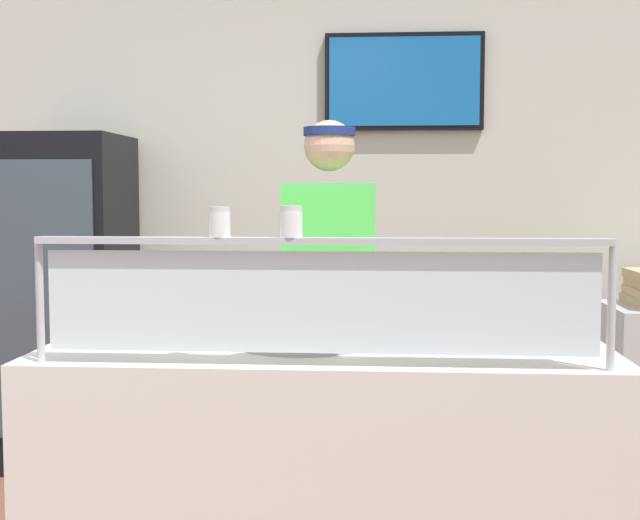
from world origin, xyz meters
TOP-DOWN VIEW (x-y plane):
  - shop_rear_unit at (0.95, 2.48)m, footprint 6.28×0.13m
  - serving_counter at (0.94, 0.37)m, footprint 1.88×0.73m
  - sneeze_guard at (0.94, 0.06)m, footprint 1.71×0.06m
  - pizza_tray at (0.86, 0.42)m, footprint 0.47×0.47m
  - pizza_server at (0.86, 0.40)m, footprint 0.14×0.29m
  - parmesan_shaker at (0.65, 0.06)m, footprint 0.06×0.06m
  - pepper_flake_shaker at (0.86, 0.06)m, footprint 0.07×0.07m
  - worker_figure at (0.91, 1.10)m, footprint 0.41×0.50m
  - drink_fridge at (-0.57, 2.03)m, footprint 0.62×0.65m

SIDE VIEW (x-z plane):
  - serving_counter at x=0.94m, z-range 0.00..0.95m
  - drink_fridge at x=-0.57m, z-range 0.00..1.77m
  - pizza_tray at x=0.86m, z-range 0.95..0.98m
  - pizza_server at x=0.86m, z-range 0.99..0.99m
  - worker_figure at x=0.91m, z-range 0.13..1.89m
  - sneeze_guard at x=0.94m, z-range 1.01..1.39m
  - shop_rear_unit at x=0.95m, z-range 0.01..2.71m
  - parmesan_shaker at x=0.65m, z-range 1.33..1.41m
  - pepper_flake_shaker at x=0.86m, z-range 1.33..1.42m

